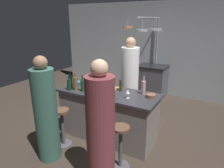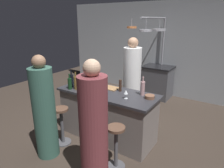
# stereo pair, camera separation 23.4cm
# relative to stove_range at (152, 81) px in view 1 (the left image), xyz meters

# --- Properties ---
(ground_plane) EXTENTS (9.00, 9.00, 0.00)m
(ground_plane) POSITION_rel_stove_range_xyz_m (0.00, -2.45, -0.45)
(ground_plane) COLOR #382D26
(back_wall) EXTENTS (6.40, 0.16, 2.60)m
(back_wall) POSITION_rel_stove_range_xyz_m (0.00, 0.40, 0.85)
(back_wall) COLOR #9EA3A8
(back_wall) RESTS_ON ground_plane
(kitchen_island) EXTENTS (1.80, 0.72, 0.90)m
(kitchen_island) POSITION_rel_stove_range_xyz_m (0.00, -2.45, 0.01)
(kitchen_island) COLOR slate
(kitchen_island) RESTS_ON ground_plane
(stove_range) EXTENTS (0.80, 0.64, 0.89)m
(stove_range) POSITION_rel_stove_range_xyz_m (0.00, 0.00, 0.00)
(stove_range) COLOR #47474C
(stove_range) RESTS_ON ground_plane
(chef) EXTENTS (0.37, 0.37, 1.77)m
(chef) POSITION_rel_stove_range_xyz_m (0.00, -1.53, 0.38)
(chef) COLOR white
(chef) RESTS_ON ground_plane
(bar_stool_left) EXTENTS (0.28, 0.28, 0.68)m
(bar_stool_left) POSITION_rel_stove_range_xyz_m (-0.54, -3.07, -0.07)
(bar_stool_left) COLOR #4C4C51
(bar_stool_left) RESTS_ON ground_plane
(guest_left) EXTENTS (0.35, 0.35, 1.64)m
(guest_left) POSITION_rel_stove_range_xyz_m (-0.51, -3.41, 0.31)
(guest_left) COLOR #33594C
(guest_left) RESTS_ON ground_plane
(bar_stool_right) EXTENTS (0.28, 0.28, 0.68)m
(bar_stool_right) POSITION_rel_stove_range_xyz_m (0.58, -3.07, -0.07)
(bar_stool_right) COLOR #4C4C51
(bar_stool_right) RESTS_ON ground_plane
(guest_right) EXTENTS (0.36, 0.36, 1.70)m
(guest_right) POSITION_rel_stove_range_xyz_m (0.50, -3.47, 0.34)
(guest_right) COLOR brown
(guest_right) RESTS_ON ground_plane
(overhead_pot_rack) EXTENTS (0.90, 1.48, 2.17)m
(overhead_pot_rack) POSITION_rel_stove_range_xyz_m (0.05, -0.62, 1.26)
(overhead_pot_rack) COLOR gray
(overhead_pot_rack) RESTS_ON ground_plane
(potted_plant) EXTENTS (0.36, 0.36, 0.52)m
(potted_plant) POSITION_rel_stove_range_xyz_m (-1.61, -1.19, -0.15)
(potted_plant) COLOR brown
(potted_plant) RESTS_ON ground_plane
(cutting_board) EXTENTS (0.32, 0.22, 0.02)m
(cutting_board) POSITION_rel_stove_range_xyz_m (-0.06, -2.28, 0.46)
(cutting_board) COLOR #997047
(cutting_board) RESTS_ON kitchen_island
(pepper_mill) EXTENTS (0.05, 0.05, 0.21)m
(pepper_mill) POSITION_rel_stove_range_xyz_m (0.18, -2.31, 0.56)
(pepper_mill) COLOR #382319
(pepper_mill) RESTS_ON kitchen_island
(wine_bottle_amber) EXTENTS (0.07, 0.07, 0.32)m
(wine_bottle_amber) POSITION_rel_stove_range_xyz_m (-0.55, -2.66, 0.58)
(wine_bottle_amber) COLOR brown
(wine_bottle_amber) RESTS_ON kitchen_island
(wine_bottle_red) EXTENTS (0.07, 0.07, 0.29)m
(wine_bottle_red) POSITION_rel_stove_range_xyz_m (-0.65, -2.71, 0.56)
(wine_bottle_red) COLOR #143319
(wine_bottle_red) RESTS_ON kitchen_island
(wine_bottle_rose) EXTENTS (0.07, 0.07, 0.32)m
(wine_bottle_rose) POSITION_rel_stove_range_xyz_m (0.59, -2.26, 0.58)
(wine_bottle_rose) COLOR #B78C8E
(wine_bottle_rose) RESTS_ON kitchen_island
(wine_bottle_dark) EXTENTS (0.07, 0.07, 0.31)m
(wine_bottle_dark) POSITION_rel_stove_range_xyz_m (-0.72, -2.59, 0.58)
(wine_bottle_dark) COLOR black
(wine_bottle_dark) RESTS_ON kitchen_island
(wine_bottle_green) EXTENTS (0.07, 0.07, 0.30)m
(wine_bottle_green) POSITION_rel_stove_range_xyz_m (-0.39, -2.65, 0.57)
(wine_bottle_green) COLOR #193D23
(wine_bottle_green) RESTS_ON kitchen_island
(wine_glass_near_left_guest) EXTENTS (0.07, 0.07, 0.15)m
(wine_glass_near_left_guest) POSITION_rel_stove_range_xyz_m (0.43, -2.56, 0.56)
(wine_glass_near_left_guest) COLOR silver
(wine_glass_near_left_guest) RESTS_ON kitchen_island
(wine_glass_by_chef) EXTENTS (0.07, 0.07, 0.15)m
(wine_glass_by_chef) POSITION_rel_stove_range_xyz_m (-0.08, -2.55, 0.56)
(wine_glass_by_chef) COLOR silver
(wine_glass_by_chef) RESTS_ON kitchen_island
(mixing_bowl_blue) EXTENTS (0.20, 0.20, 0.06)m
(mixing_bowl_blue) POSITION_rel_stove_range_xyz_m (-0.70, -2.35, 0.48)
(mixing_bowl_blue) COLOR #334C6B
(mixing_bowl_blue) RESTS_ON kitchen_island
(mixing_bowl_wooden) EXTENTS (0.16, 0.16, 0.06)m
(mixing_bowl_wooden) POSITION_rel_stove_range_xyz_m (0.75, -2.34, 0.48)
(mixing_bowl_wooden) COLOR brown
(mixing_bowl_wooden) RESTS_ON kitchen_island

